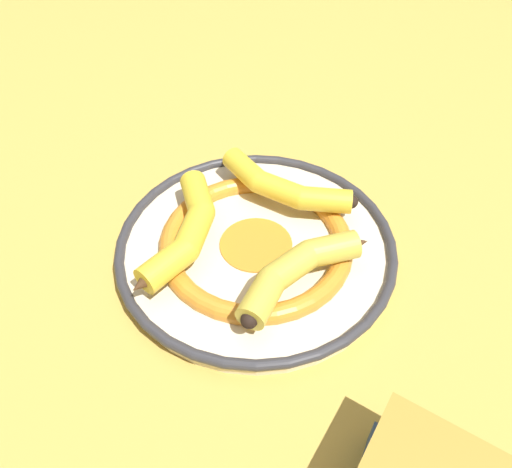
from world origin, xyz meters
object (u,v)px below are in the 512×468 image
(banana_a, at_px, (280,185))
(banana_c, at_px, (186,231))
(banana_b, at_px, (298,269))
(decorative_bowl, at_px, (256,246))

(banana_a, height_order, banana_c, banana_c)
(banana_a, relative_size, banana_c, 1.07)
(banana_a, height_order, banana_b, banana_b)
(banana_a, xyz_separation_m, banana_c, (0.14, -0.05, 0.00))
(decorative_bowl, xyz_separation_m, banana_a, (-0.08, -0.02, 0.03))
(banana_a, relative_size, banana_b, 1.11)
(banana_c, bearing_deg, banana_b, -101.13)
(banana_c, bearing_deg, banana_a, -40.89)
(banana_b, height_order, banana_c, same)
(decorative_bowl, xyz_separation_m, banana_b, (0.03, 0.08, 0.04))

